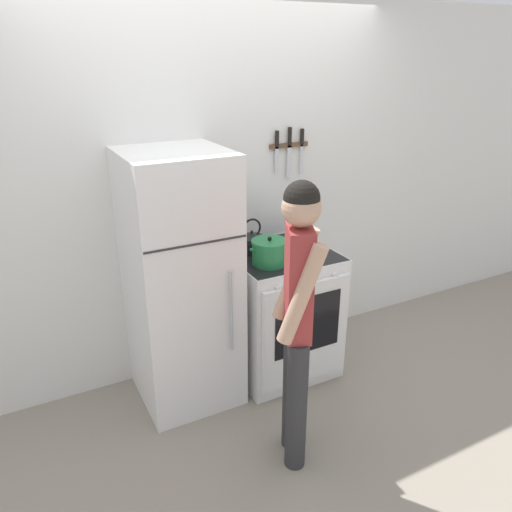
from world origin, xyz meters
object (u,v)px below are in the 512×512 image
Objects in this scene: stove_range at (281,312)px; dutch_oven_pot at (269,252)px; refrigerator at (181,282)px; utensil_jar at (292,233)px; person at (298,313)px; tea_kettle at (252,241)px.

dutch_oven_pot is (-0.16, -0.11, 0.53)m from stove_range.
refrigerator is 5.97× the size of dutch_oven_pot.
refrigerator reaches higher than stove_range.
utensil_jar is at bearing 39.57° from dutch_oven_pot.
dutch_oven_pot is at bearing 7.18° from person.
utensil_jar is at bearing 1.23° from tea_kettle.
tea_kettle is at bearing -178.77° from utensil_jar.
refrigerator is 1.83× the size of stove_range.
utensil_jar is (0.32, 0.01, 0.01)m from tea_kettle.
person reaches higher than utensil_jar.
dutch_oven_pot is (0.55, -0.16, 0.16)m from refrigerator.
stove_range is at bearing -47.85° from tea_kettle.
refrigerator is at bearing -172.27° from utensil_jar.
person is at bearing -119.69° from utensil_jar.
tea_kettle reaches higher than stove_range.
person is at bearing -115.10° from stove_range.
refrigerator reaches higher than dutch_oven_pot.
stove_range is at bearing -136.29° from utensil_jar.
utensil_jar reaches higher than stove_range.
stove_range is 0.99m from person.
refrigerator is 0.80m from stove_range.
person is (0.34, -0.84, 0.10)m from refrigerator.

